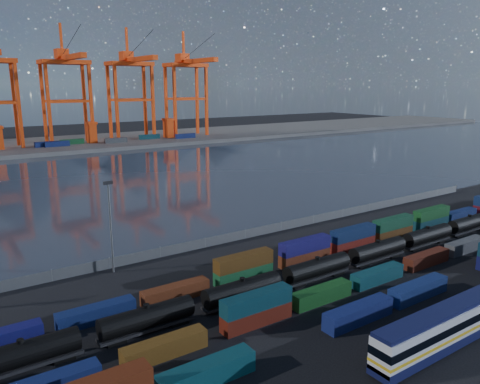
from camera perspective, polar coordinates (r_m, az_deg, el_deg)
ground at (r=82.07m, az=12.10°, el=-10.77°), size 700.00×700.00×0.00m
harbor_water at (r=168.78m, az=-14.50°, el=1.44°), size 700.00×700.00×0.00m
far_quay at (r=268.74m, az=-22.27°, el=5.29°), size 700.00×70.00×2.00m
container_row_south at (r=74.58m, az=18.01°, el=-12.03°), size 140.01×2.42×5.15m
container_row_mid at (r=85.52m, az=17.74°, el=-9.00°), size 139.60×2.22×4.74m
container_row_north at (r=101.68m, az=15.93°, el=-5.00°), size 139.75×2.23×4.75m
tanker_string at (r=76.92m, az=5.12°, el=-10.50°), size 121.99×2.90×4.15m
waterfront_fence at (r=101.56m, az=0.64°, el=-5.16°), size 160.12×0.12×2.20m
yard_light_mast at (r=84.43m, az=-15.51°, el=-3.56°), size 1.60×0.40×16.60m
gantry_cranes at (r=258.92m, az=-24.33°, el=13.22°), size 199.21×46.49×62.95m
quay_containers at (r=252.20m, az=-24.03°, el=5.22°), size 172.58×10.99×2.60m
straddle_carriers at (r=257.77m, az=-22.46°, el=6.52°), size 140.00×7.00×11.10m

